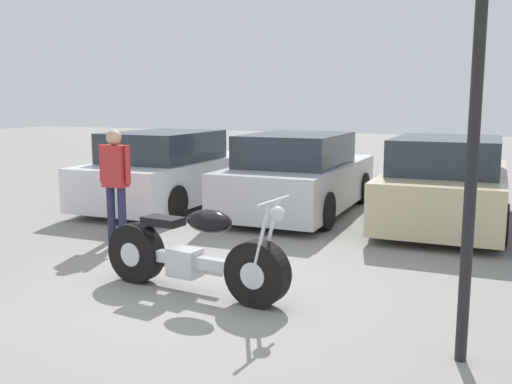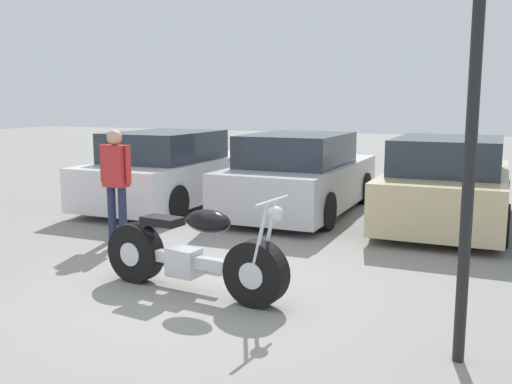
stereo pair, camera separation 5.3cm
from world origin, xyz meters
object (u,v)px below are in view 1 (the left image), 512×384
parked_car_champagne (446,184)px  person_standing (115,176)px  parked_car_white (169,171)px  lamp_post (476,93)px  parked_car_silver (299,176)px  motorcycle (191,254)px

parked_car_champagne → person_standing: 5.29m
parked_car_white → parked_car_champagne: size_ratio=1.00×
lamp_post → person_standing: 5.41m
parked_car_white → parked_car_silver: bearing=7.2°
parked_car_champagne → lamp_post: size_ratio=1.33×
parked_car_white → parked_car_champagne: 5.11m
parked_car_white → person_standing: 2.93m
motorcycle → person_standing: (-2.10, 1.53, 0.54)m
motorcycle → parked_car_white: 5.24m
parked_car_white → person_standing: (0.83, -2.80, 0.29)m
lamp_post → motorcycle: bearing=168.1°
parked_car_white → parked_car_silver: size_ratio=1.00×
person_standing → lamp_post: bearing=-23.6°
lamp_post → person_standing: size_ratio=1.94×
parked_car_silver → motorcycle: bearing=-85.3°
parked_car_champagne → parked_car_silver: bearing=179.8°
person_standing → parked_car_white: bearing=106.6°
person_standing → motorcycle: bearing=-36.2°
parked_car_champagne → lamp_post: 5.45m
parked_car_silver → person_standing: 3.57m
lamp_post → parked_car_white: bearing=139.2°
parked_car_white → lamp_post: 7.65m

